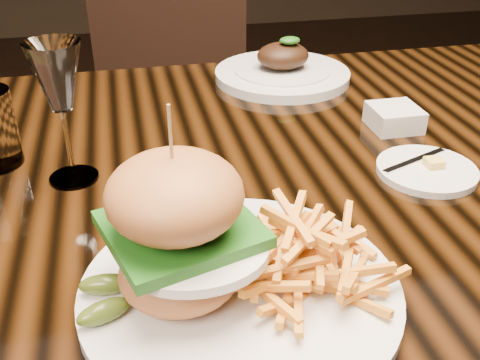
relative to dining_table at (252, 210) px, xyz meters
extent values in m
cube|color=black|center=(0.00, 0.00, 0.06)|extent=(1.60, 0.90, 0.04)
cylinder|color=silver|center=(-0.07, -0.26, 0.08)|extent=(0.32, 0.32, 0.01)
ellipsoid|color=#A76035|center=(-0.13, -0.26, 0.12)|extent=(0.12, 0.12, 0.05)
ellipsoid|color=silver|center=(-0.12, -0.28, 0.15)|extent=(0.13, 0.11, 0.01)
ellipsoid|color=orange|center=(-0.09, -0.29, 0.15)|extent=(0.03, 0.03, 0.01)
cube|color=#246D1B|center=(-0.13, -0.26, 0.16)|extent=(0.16, 0.15, 0.01)
ellipsoid|color=brown|center=(-0.13, -0.26, 0.20)|extent=(0.12, 0.12, 0.07)
cylinder|color=#A57E4D|center=(-0.13, -0.26, 0.24)|extent=(0.00, 0.00, 0.09)
ellipsoid|color=#2A3A0F|center=(-0.20, -0.28, 0.10)|extent=(0.05, 0.04, 0.02)
ellipsoid|color=#2A3A0F|center=(-0.20, -0.25, 0.10)|extent=(0.05, 0.03, 0.02)
cylinder|color=silver|center=(0.23, -0.08, 0.08)|extent=(0.14, 0.14, 0.01)
cube|color=#EFBE4E|center=(0.24, -0.08, 0.09)|extent=(0.02, 0.02, 0.01)
cube|color=silver|center=(0.22, -0.06, 0.09)|extent=(0.11, 0.05, 0.00)
cube|color=silver|center=(0.25, 0.07, 0.09)|extent=(0.10, 0.10, 0.03)
cylinder|color=white|center=(-0.24, 0.01, 0.08)|extent=(0.07, 0.07, 0.00)
cylinder|color=white|center=(-0.24, 0.01, 0.13)|extent=(0.01, 0.01, 0.10)
cone|color=white|center=(-0.24, 0.01, 0.22)|extent=(0.07, 0.07, 0.09)
cylinder|color=silver|center=(0.14, 0.32, 0.09)|extent=(0.26, 0.26, 0.02)
cylinder|color=silver|center=(0.14, 0.32, 0.09)|extent=(0.19, 0.19, 0.02)
ellipsoid|color=black|center=(0.14, 0.32, 0.12)|extent=(0.10, 0.08, 0.05)
ellipsoid|color=#246D1B|center=(0.15, 0.31, 0.16)|extent=(0.04, 0.03, 0.01)
cube|color=black|center=(-0.05, 0.80, -0.22)|extent=(0.53, 0.53, 0.06)
cube|color=black|center=(-0.01, 1.01, 0.03)|extent=(0.46, 0.12, 0.50)
cylinder|color=black|center=(-0.27, 0.64, -0.45)|extent=(0.04, 0.04, 0.45)
cylinder|color=black|center=(0.11, 0.58, -0.45)|extent=(0.04, 0.04, 0.45)
cylinder|color=black|center=(-0.21, 1.02, -0.45)|extent=(0.04, 0.04, 0.45)
cylinder|color=black|center=(0.17, 0.96, -0.45)|extent=(0.04, 0.04, 0.45)
camera|label=1|loc=(-0.17, -0.67, 0.46)|focal=42.00mm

